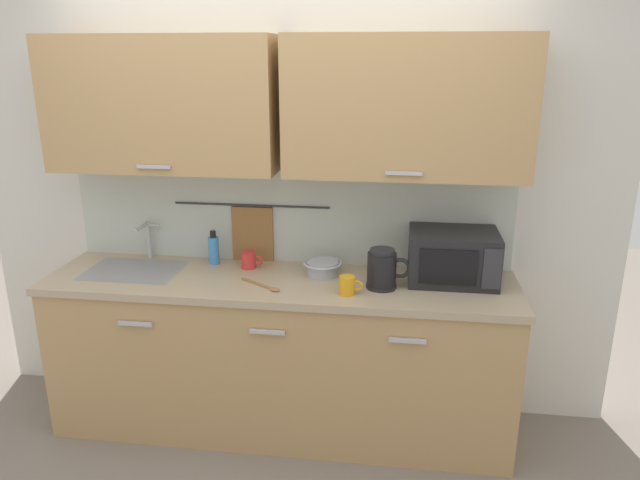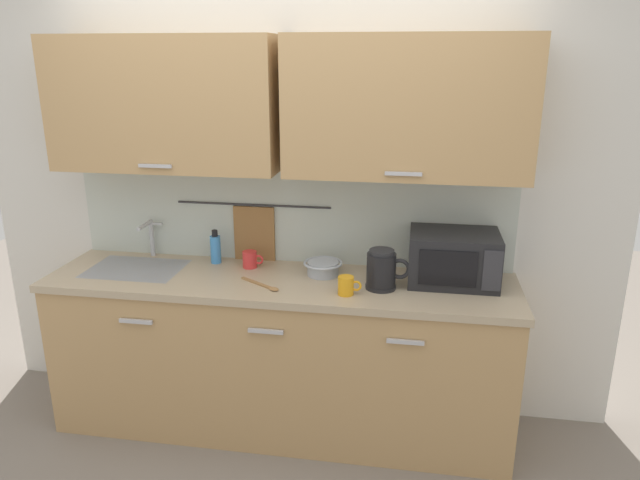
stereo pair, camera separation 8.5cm
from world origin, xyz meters
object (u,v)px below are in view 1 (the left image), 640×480
Objects in this scene: mug_by_kettle at (348,285)px; mug_near_sink at (249,260)px; wooden_spoon at (265,286)px; microwave at (453,256)px; electric_kettle at (383,269)px; mixing_bowl at (323,267)px; dish_soap_bottle at (214,249)px.

mug_near_sink is at bearing 152.65° from mug_by_kettle.
mug_by_kettle is at bearing -4.26° from wooden_spoon.
microwave reaches higher than wooden_spoon.
electric_kettle is 1.06× the size of mixing_bowl.
mixing_bowl is 0.35m from wooden_spoon.
electric_kettle is (-0.36, -0.15, -0.03)m from microwave.
microwave is 1.34m from dish_soap_bottle.
dish_soap_bottle is 0.79× the size of wooden_spoon.
mixing_bowl is (-0.69, -0.01, -0.09)m from microwave.
mug_by_kettle is at bearing -23.37° from dish_soap_bottle.
dish_soap_bottle is at bearing 139.53° from wooden_spoon.
electric_kettle is 0.21m from mug_by_kettle.
mug_by_kettle is (-0.17, -0.11, -0.05)m from electric_kettle.
electric_kettle is at bearing -13.59° from dish_soap_bottle.
mug_near_sink is 0.56× the size of mixing_bowl.
mixing_bowl is at bearing 38.76° from wooden_spoon.
wooden_spoon is at bearing -166.45° from microwave.
electric_kettle is at bearing 7.50° from wooden_spoon.
wooden_spoon is (-0.43, 0.03, -0.04)m from mug_by_kettle.
electric_kettle is at bearing -14.20° from mug_near_sink.
mug_near_sink is 1.00× the size of mug_by_kettle.
mug_by_kettle is 0.44m from wooden_spoon.
wooden_spoon is (-0.27, -0.22, -0.04)m from mixing_bowl.
microwave reaches higher than electric_kettle.
wooden_spoon is (-0.60, -0.08, -0.10)m from electric_kettle.
electric_kettle is at bearing 33.42° from mug_by_kettle.
microwave is 0.40m from electric_kettle.
mug_near_sink is 0.31m from wooden_spoon.
mixing_bowl is at bearing -6.71° from mug_near_sink.
mixing_bowl is at bearing 156.86° from electric_kettle.
dish_soap_bottle reaches higher than mixing_bowl.
mug_by_kettle is (0.80, -0.35, -0.04)m from dish_soap_bottle.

